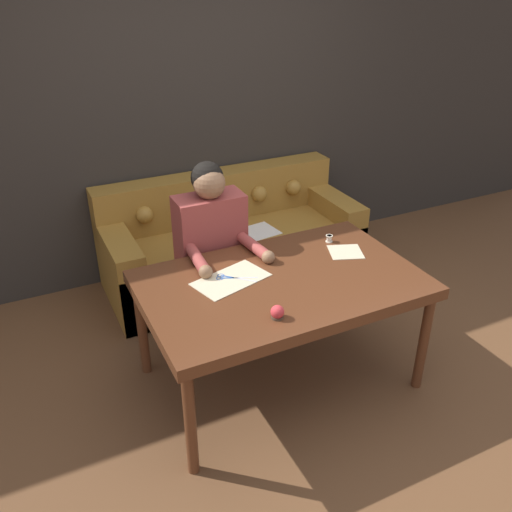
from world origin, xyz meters
TOP-DOWN VIEW (x-y plane):
  - ground_plane at (0.00, 0.00)m, footprint 16.00×16.00m
  - wall_back at (0.00, 1.83)m, footprint 8.00×0.06m
  - dining_table at (-0.11, 0.13)m, footprint 1.58×0.98m
  - couch at (0.12, 1.41)m, footprint 2.00×0.83m
  - person at (-0.29, 0.76)m, footprint 0.48×0.60m
  - pattern_paper_main at (-0.37, 0.26)m, footprint 0.47×0.35m
  - pattern_paper_offcut at (0.40, 0.25)m, footprint 0.25×0.25m
  - scissors at (-0.37, 0.28)m, footprint 0.22×0.18m
  - thread_spool at (0.39, 0.41)m, footprint 0.04×0.04m
  - pin_cushion at (-0.31, -0.19)m, footprint 0.07×0.07m

SIDE VIEW (x-z plane):
  - ground_plane at x=0.00m, z-range 0.00..0.00m
  - couch at x=0.12m, z-range -0.11..0.72m
  - person at x=-0.29m, z-range 0.01..1.26m
  - dining_table at x=-0.11m, z-range 0.30..1.02m
  - pattern_paper_main at x=-0.37m, z-range 0.72..0.72m
  - pattern_paper_offcut at x=0.40m, z-range 0.72..0.72m
  - scissors at x=-0.37m, z-range 0.72..0.73m
  - thread_spool at x=0.39m, z-range 0.72..0.77m
  - pin_cushion at x=-0.31m, z-range 0.72..0.79m
  - wall_back at x=0.00m, z-range 0.00..2.60m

